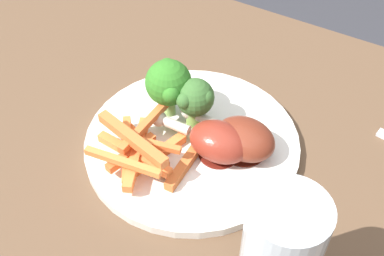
% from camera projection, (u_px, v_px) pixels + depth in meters
% --- Properties ---
extents(dining_table, '(1.23, 0.71, 0.71)m').
position_uv_depth(dining_table, '(139.00, 197.00, 0.67)').
color(dining_table, brown).
rests_on(dining_table, ground_plane).
extents(dinner_plate, '(0.26, 0.26, 0.01)m').
position_uv_depth(dinner_plate, '(192.00, 143.00, 0.60)').
color(dinner_plate, white).
rests_on(dinner_plate, dining_table).
extents(broccoli_floret_front, '(0.05, 0.05, 0.07)m').
position_uv_depth(broccoli_floret_front, '(195.00, 99.00, 0.58)').
color(broccoli_floret_front, '#8DBD54').
rests_on(broccoli_floret_front, dinner_plate).
extents(broccoli_floret_middle, '(0.06, 0.06, 0.08)m').
position_uv_depth(broccoli_floret_middle, '(170.00, 83.00, 0.59)').
color(broccoli_floret_middle, '#7FA858').
rests_on(broccoli_floret_middle, dinner_plate).
extents(carrot_fries_pile, '(0.11, 0.14, 0.04)m').
position_uv_depth(carrot_fries_pile, '(143.00, 149.00, 0.56)').
color(carrot_fries_pile, orange).
rests_on(carrot_fries_pile, dinner_plate).
extents(chicken_drumstick_near, '(0.13, 0.06, 0.04)m').
position_uv_depth(chicken_drumstick_near, '(215.00, 140.00, 0.56)').
color(chicken_drumstick_near, '#5F1A12').
rests_on(chicken_drumstick_near, dinner_plate).
extents(chicken_drumstick_far, '(0.13, 0.07, 0.04)m').
position_uv_depth(chicken_drumstick_far, '(241.00, 137.00, 0.57)').
color(chicken_drumstick_far, '#4F1A10').
rests_on(chicken_drumstick_far, dinner_plate).
extents(water_glass, '(0.07, 0.07, 0.14)m').
position_uv_depth(water_glass, '(280.00, 255.00, 0.42)').
color(water_glass, silver).
rests_on(water_glass, dining_table).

